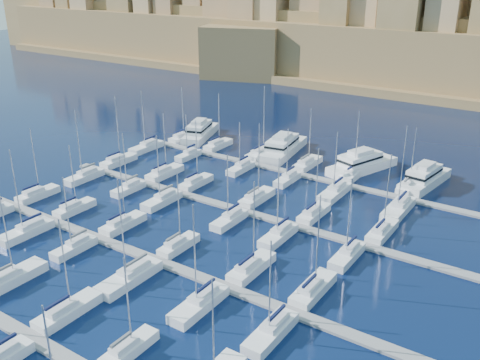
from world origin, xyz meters
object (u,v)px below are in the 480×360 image
Objects in this scene: motor_yacht_a at (200,131)px; motor_yacht_c at (361,163)px; sailboat_2 at (10,279)px; sailboat_4 at (129,349)px; motor_yacht_b at (283,147)px; motor_yacht_d at (424,178)px.

motor_yacht_c is at bearing 0.74° from motor_yacht_a.
sailboat_4 is (24.55, -1.33, -0.04)m from sailboat_2.
motor_yacht_a is at bearing -177.46° from motor_yacht_b.
motor_yacht_c is (24.13, 69.87, 0.96)m from sailboat_2.
sailboat_2 is at bearing 176.91° from sailboat_4.
motor_yacht_d is at bearing -0.25° from motor_yacht_a.
motor_yacht_d is (57.95, -0.26, 0.00)m from motor_yacht_a.
motor_yacht_a and motor_yacht_d have the same top height.
sailboat_4 reaches higher than motor_yacht_b.
sailboat_2 is 72.11m from motor_yacht_a.
motor_yacht_a and motor_yacht_b have the same top height.
motor_yacht_b is 1.05× the size of motor_yacht_c.
sailboat_2 is 0.92× the size of motor_yacht_a.
motor_yacht_b is 19.90m from motor_yacht_c.
sailboat_4 is at bearing -89.66° from motor_yacht_c.
motor_yacht_a is at bearing 122.20° from sailboat_4.
motor_yacht_b is (24.16, 1.07, -0.00)m from motor_yacht_a.
motor_yacht_c is 13.92m from motor_yacht_d.
sailboat_4 is 0.78× the size of motor_yacht_d.
motor_yacht_d is at bearing -2.25° from motor_yacht_b.
motor_yacht_c is (19.89, -0.50, 0.00)m from motor_yacht_b.
sailboat_4 is 71.66m from motor_yacht_d.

